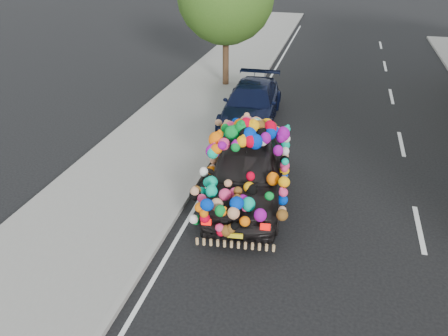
% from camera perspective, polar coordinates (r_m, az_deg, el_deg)
% --- Properties ---
extents(ground, '(100.00, 100.00, 0.00)m').
position_cam_1_polar(ground, '(11.61, 6.48, -5.19)').
color(ground, black).
rests_on(ground, ground).
extents(sidewalk, '(4.00, 60.00, 0.12)m').
position_cam_1_polar(sidewalk, '(12.76, -12.92, -2.09)').
color(sidewalk, gray).
rests_on(sidewalk, ground).
extents(kerb, '(0.15, 60.00, 0.13)m').
position_cam_1_polar(kerb, '(12.05, -4.61, -3.34)').
color(kerb, gray).
rests_on(kerb, ground).
extents(lane_markings, '(6.00, 50.00, 0.01)m').
position_cam_1_polar(lane_markings, '(11.79, 24.14, -7.26)').
color(lane_markings, silver).
rests_on(lane_markings, ground).
extents(plush_art_car, '(2.83, 5.18, 2.27)m').
position_cam_1_polar(plush_art_car, '(11.44, 2.97, 1.23)').
color(plush_art_car, black).
rests_on(plush_art_car, ground).
extents(navy_sedan, '(2.20, 4.91, 1.40)m').
position_cam_1_polar(navy_sedan, '(16.57, 3.58, 8.39)').
color(navy_sedan, black).
rests_on(navy_sedan, ground).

